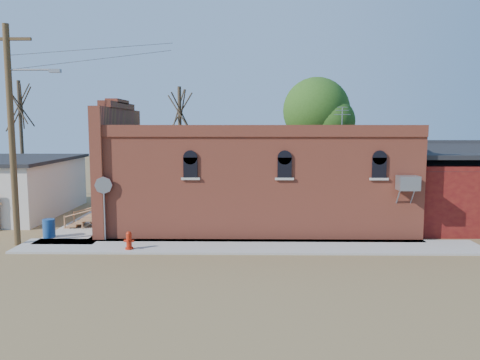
{
  "coord_description": "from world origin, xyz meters",
  "views": [
    {
      "loc": [
        1.39,
        -17.8,
        4.97
      ],
      "look_at": [
        1.08,
        4.24,
        2.4
      ],
      "focal_mm": 35.0,
      "sensor_mm": 36.0,
      "label": 1
    }
  ],
  "objects_px": {
    "utility_pole": "(13,130)",
    "stop_sign": "(104,191)",
    "brick_bar": "(252,178)",
    "fire_hydrant": "(129,240)",
    "trash_barrel": "(49,228)"
  },
  "relations": [
    {
      "from": "fire_hydrant",
      "to": "trash_barrel",
      "type": "relative_size",
      "value": 0.89
    },
    {
      "from": "brick_bar",
      "to": "stop_sign",
      "type": "height_order",
      "value": "brick_bar"
    },
    {
      "from": "utility_pole",
      "to": "stop_sign",
      "type": "bearing_deg",
      "value": 9.85
    },
    {
      "from": "brick_bar",
      "to": "trash_barrel",
      "type": "xyz_separation_m",
      "value": [
        -8.94,
        -3.27,
        -1.86
      ]
    },
    {
      "from": "stop_sign",
      "to": "trash_barrel",
      "type": "bearing_deg",
      "value": -174.39
    },
    {
      "from": "fire_hydrant",
      "to": "trash_barrel",
      "type": "xyz_separation_m",
      "value": [
        -4.01,
        1.93,
        0.05
      ]
    },
    {
      "from": "brick_bar",
      "to": "fire_hydrant",
      "type": "xyz_separation_m",
      "value": [
        -4.93,
        -5.19,
        -1.91
      ]
    },
    {
      "from": "trash_barrel",
      "to": "brick_bar",
      "type": "bearing_deg",
      "value": 20.07
    },
    {
      "from": "utility_pole",
      "to": "fire_hydrant",
      "type": "height_order",
      "value": "utility_pole"
    },
    {
      "from": "stop_sign",
      "to": "trash_barrel",
      "type": "height_order",
      "value": "stop_sign"
    },
    {
      "from": "brick_bar",
      "to": "fire_hydrant",
      "type": "height_order",
      "value": "brick_bar"
    },
    {
      "from": "utility_pole",
      "to": "stop_sign",
      "type": "xyz_separation_m",
      "value": [
        3.45,
        0.6,
        -2.58
      ]
    },
    {
      "from": "brick_bar",
      "to": "trash_barrel",
      "type": "bearing_deg",
      "value": -159.93
    },
    {
      "from": "fire_hydrant",
      "to": "stop_sign",
      "type": "xyz_separation_m",
      "value": [
        -1.4,
        1.5,
        1.76
      ]
    },
    {
      "from": "fire_hydrant",
      "to": "trash_barrel",
      "type": "distance_m",
      "value": 4.45
    }
  ]
}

